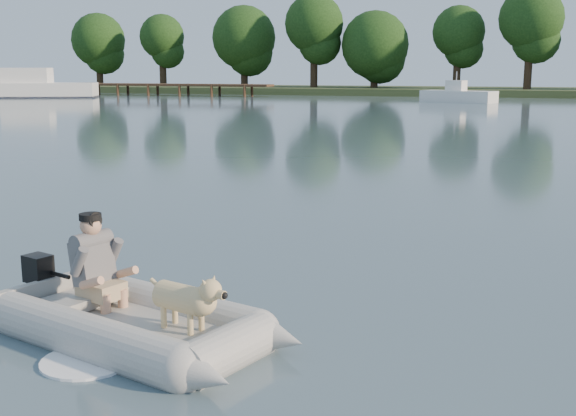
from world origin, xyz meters
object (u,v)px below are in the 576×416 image
(dock, at_px, (173,90))
(motorboat, at_px, (459,88))
(dinghy, at_px, (134,287))
(cabin_cruiser, at_px, (40,83))
(dog, at_px, (182,303))
(man, at_px, (94,259))

(dock, bearing_deg, motorboat, -11.64)
(motorboat, bearing_deg, dinghy, -69.43)
(cabin_cruiser, height_order, motorboat, cabin_cruiser)
(dog, height_order, motorboat, motorboat)
(man, bearing_deg, cabin_cruiser, 144.35)
(dinghy, distance_m, man, 0.62)
(man, xyz_separation_m, cabin_cruiser, (-33.25, 45.51, 0.55))
(man, height_order, cabin_cruiser, cabin_cruiser)
(dog, xyz_separation_m, motorboat, (-0.93, 47.75, 0.59))
(dinghy, bearing_deg, dock, 133.77)
(man, height_order, dog, man)
(dock, bearing_deg, man, -64.83)
(dog, distance_m, cabin_cruiser, 57.31)
(dog, xyz_separation_m, cabin_cruiser, (-34.35, 45.87, 0.77))
(dog, bearing_deg, dock, 134.19)
(motorboat, bearing_deg, dock, -171.55)
(dock, xyz_separation_m, dinghy, (25.23, -52.73, -0.02))
(dock, relative_size, dog, 22.53)
(dinghy, relative_size, man, 4.58)
(dock, relative_size, cabin_cruiser, 1.95)
(dock, xyz_separation_m, man, (24.67, -52.50, 0.15))
(dinghy, distance_m, dog, 0.56)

